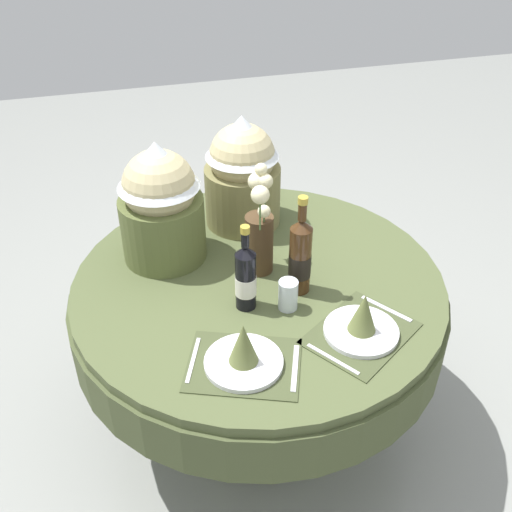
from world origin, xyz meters
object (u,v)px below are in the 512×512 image
(gift_tub_back_left, at_px, (160,198))
(place_setting_right, at_px, (362,323))
(dining_table, at_px, (258,308))
(gift_tub_back_centre, at_px, (242,168))
(place_setting_left, at_px, (244,354))
(wine_bottle_centre, at_px, (246,277))
(tumbler_near_left, at_px, (288,295))
(wine_bottle_rear, at_px, (300,256))
(flower_vase, at_px, (260,229))

(gift_tub_back_left, bearing_deg, place_setting_right, -47.58)
(dining_table, bearing_deg, gift_tub_back_centre, 84.13)
(place_setting_left, distance_m, gift_tub_back_centre, 0.84)
(dining_table, height_order, wine_bottle_centre, wine_bottle_centre)
(dining_table, distance_m, tumbler_near_left, 0.26)
(wine_bottle_centre, height_order, tumbler_near_left, wine_bottle_centre)
(dining_table, relative_size, gift_tub_back_centre, 2.97)
(dining_table, xyz_separation_m, wine_bottle_centre, (-0.08, -0.13, 0.26))
(dining_table, distance_m, wine_bottle_centre, 0.30)
(dining_table, bearing_deg, gift_tub_back_left, 141.65)
(gift_tub_back_centre, bearing_deg, tumbler_near_left, -88.44)
(wine_bottle_centre, xyz_separation_m, gift_tub_back_left, (-0.22, 0.36, 0.12))
(dining_table, height_order, place_setting_left, place_setting_left)
(dining_table, bearing_deg, tumbler_near_left, -72.02)
(place_setting_right, height_order, tumbler_near_left, place_setting_right)
(gift_tub_back_centre, bearing_deg, gift_tub_back_left, -154.86)
(dining_table, height_order, tumbler_near_left, tumbler_near_left)
(place_setting_left, xyz_separation_m, tumbler_near_left, (0.21, 0.22, 0.01))
(wine_bottle_centre, distance_m, gift_tub_back_left, 0.44)
(gift_tub_back_left, bearing_deg, place_setting_left, -76.92)
(place_setting_right, bearing_deg, tumbler_near_left, 135.51)
(place_setting_left, relative_size, wine_bottle_centre, 1.29)
(place_setting_right, bearing_deg, place_setting_left, -174.50)
(wine_bottle_rear, xyz_separation_m, tumbler_near_left, (-0.07, -0.08, -0.09))
(wine_bottle_rear, bearing_deg, dining_table, 143.61)
(place_setting_right, distance_m, tumbler_near_left, 0.26)
(dining_table, bearing_deg, place_setting_left, -110.91)
(dining_table, relative_size, place_setting_right, 3.17)
(place_setting_left, bearing_deg, dining_table, 69.09)
(place_setting_right, relative_size, flower_vase, 1.10)
(tumbler_near_left, relative_size, gift_tub_back_left, 0.23)
(flower_vase, relative_size, gift_tub_back_centre, 0.86)
(place_setting_right, height_order, wine_bottle_rear, wine_bottle_rear)
(flower_vase, bearing_deg, gift_tub_back_left, 152.06)
(flower_vase, bearing_deg, place_setting_right, -62.30)
(gift_tub_back_left, bearing_deg, wine_bottle_rear, -37.79)
(flower_vase, xyz_separation_m, tumbler_near_left, (0.03, -0.24, -0.12))
(flower_vase, distance_m, wine_bottle_rear, 0.19)
(wine_bottle_centre, xyz_separation_m, tumbler_near_left, (0.13, -0.04, -0.07))
(wine_bottle_centre, distance_m, wine_bottle_rear, 0.20)
(flower_vase, relative_size, wine_bottle_centre, 1.22)
(dining_table, bearing_deg, place_setting_right, -55.67)
(dining_table, xyz_separation_m, tumbler_near_left, (0.06, -0.17, 0.19))
(wine_bottle_centre, distance_m, gift_tub_back_centre, 0.55)
(place_setting_right, distance_m, gift_tub_back_left, 0.83)
(place_setting_left, xyz_separation_m, gift_tub_back_left, (-0.15, 0.63, 0.20))
(place_setting_left, xyz_separation_m, wine_bottle_rear, (0.27, 0.31, 0.10))
(dining_table, xyz_separation_m, flower_vase, (0.02, 0.07, 0.31))
(place_setting_left, relative_size, flower_vase, 1.05)
(flower_vase, distance_m, gift_tub_back_left, 0.37)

